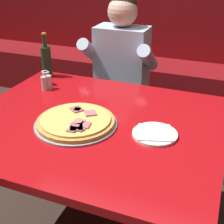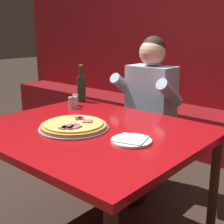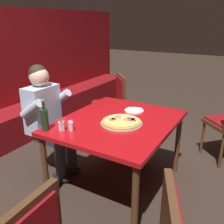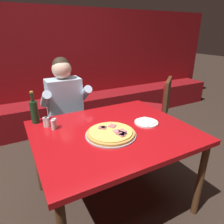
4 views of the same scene
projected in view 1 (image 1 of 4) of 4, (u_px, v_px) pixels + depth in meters
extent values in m
cube|color=maroon|center=(179.00, 11.00, 3.28)|extent=(6.80, 0.16, 1.90)
cube|color=maroon|center=(166.00, 86.00, 3.35)|extent=(6.46, 0.48, 0.46)
cylinder|color=#4C2D19|center=(50.00, 125.00, 2.33)|extent=(0.06, 0.06, 0.72)
cylinder|color=#4C2D19|center=(210.00, 159.00, 1.95)|extent=(0.06, 0.06, 0.72)
cube|color=#B20F14|center=(93.00, 124.00, 1.57)|extent=(1.28, 1.07, 0.04)
cylinder|color=#9E9EA3|center=(76.00, 124.00, 1.52)|extent=(0.40, 0.40, 0.01)
cylinder|color=#C69347|center=(76.00, 121.00, 1.52)|extent=(0.38, 0.38, 0.02)
cylinder|color=#E5BC5B|center=(76.00, 119.00, 1.51)|extent=(0.34, 0.34, 0.01)
cube|color=#C6757A|center=(79.00, 122.00, 1.46)|extent=(0.05, 0.05, 0.01)
cube|color=#C6757A|center=(77.00, 110.00, 1.58)|extent=(0.03, 0.04, 0.01)
cube|color=#B76670|center=(90.00, 113.00, 1.54)|extent=(0.07, 0.08, 0.01)
cube|color=#B76670|center=(85.00, 125.00, 1.44)|extent=(0.05, 0.06, 0.01)
cube|color=#B76670|center=(80.00, 129.00, 1.41)|extent=(0.05, 0.04, 0.01)
cube|color=#A85B66|center=(77.00, 109.00, 1.58)|extent=(0.08, 0.08, 0.01)
cube|color=#A85B66|center=(76.00, 127.00, 1.42)|extent=(0.08, 0.09, 0.01)
cube|color=#B76670|center=(72.00, 129.00, 1.40)|extent=(0.04, 0.05, 0.01)
cylinder|color=white|center=(155.00, 134.00, 1.43)|extent=(0.21, 0.21, 0.01)
cube|color=white|center=(155.00, 132.00, 1.43)|extent=(0.19, 0.19, 0.01)
cylinder|color=#19381E|center=(47.00, 62.00, 2.07)|extent=(0.07, 0.07, 0.20)
cylinder|color=#19381E|center=(45.00, 41.00, 2.00)|extent=(0.03, 0.03, 0.08)
cylinder|color=#B29933|center=(44.00, 34.00, 1.98)|extent=(0.03, 0.03, 0.01)
cylinder|color=silver|center=(45.00, 79.00, 1.98)|extent=(0.04, 0.04, 0.07)
cylinder|color=#516B33|center=(46.00, 81.00, 1.98)|extent=(0.03, 0.03, 0.04)
cylinder|color=silver|center=(45.00, 72.00, 1.96)|extent=(0.04, 0.04, 0.01)
cylinder|color=silver|center=(47.00, 79.00, 1.96)|extent=(0.04, 0.04, 0.07)
cylinder|color=#28231E|center=(47.00, 82.00, 1.97)|extent=(0.03, 0.03, 0.04)
cylinder|color=silver|center=(46.00, 73.00, 1.94)|extent=(0.04, 0.04, 0.01)
cylinder|color=silver|center=(45.00, 84.00, 1.89)|extent=(0.04, 0.04, 0.07)
cylinder|color=#B23323|center=(45.00, 87.00, 1.90)|extent=(0.03, 0.03, 0.04)
cylinder|color=silver|center=(44.00, 78.00, 1.87)|extent=(0.04, 0.04, 0.01)
cylinder|color=silver|center=(49.00, 83.00, 1.90)|extent=(0.04, 0.04, 0.07)
cylinder|color=silver|center=(49.00, 85.00, 1.91)|extent=(0.03, 0.03, 0.04)
cylinder|color=silver|center=(48.00, 77.00, 1.88)|extent=(0.04, 0.04, 0.01)
ellipsoid|color=black|center=(96.00, 161.00, 2.46)|extent=(0.11, 0.24, 0.09)
ellipsoid|color=black|center=(119.00, 167.00, 2.39)|extent=(0.11, 0.24, 0.09)
cylinder|color=#282833|center=(95.00, 142.00, 2.37)|extent=(0.11, 0.11, 0.43)
cylinder|color=#282833|center=(120.00, 147.00, 2.30)|extent=(0.11, 0.11, 0.43)
cube|color=#282833|center=(112.00, 105.00, 2.29)|extent=(0.34, 0.40, 0.12)
cube|color=silver|center=(122.00, 62.00, 2.33)|extent=(0.38, 0.22, 0.52)
cylinder|color=silver|center=(90.00, 51.00, 2.30)|extent=(0.09, 0.30, 0.25)
cylinder|color=silver|center=(148.00, 58.00, 2.16)|extent=(0.09, 0.30, 0.25)
sphere|color=beige|center=(123.00, 11.00, 2.16)|extent=(0.21, 0.21, 0.21)
sphere|color=#2D2319|center=(123.00, 6.00, 2.16)|extent=(0.19, 0.19, 0.19)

